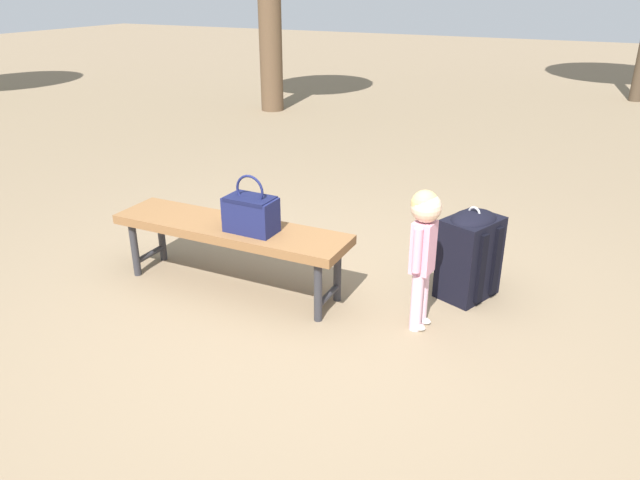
{
  "coord_description": "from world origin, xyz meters",
  "views": [
    {
      "loc": [
        1.45,
        -2.76,
        1.9
      ],
      "look_at": [
        -0.01,
        0.22,
        0.45
      ],
      "focal_mm": 33.67,
      "sensor_mm": 36.0,
      "label": 1
    }
  ],
  "objects_px": {
    "child_standing": "(424,239)",
    "park_bench": "(230,233)",
    "backpack_large": "(470,252)",
    "handbag": "(251,212)"
  },
  "relations": [
    {
      "from": "child_standing",
      "to": "park_bench",
      "type": "bearing_deg",
      "value": -176.88
    },
    {
      "from": "child_standing",
      "to": "backpack_large",
      "type": "xyz_separation_m",
      "value": [
        0.16,
        0.51,
        -0.26
      ]
    },
    {
      "from": "park_bench",
      "to": "backpack_large",
      "type": "bearing_deg",
      "value": 22.17
    },
    {
      "from": "park_bench",
      "to": "child_standing",
      "type": "relative_size",
      "value": 1.89
    },
    {
      "from": "park_bench",
      "to": "handbag",
      "type": "height_order",
      "value": "handbag"
    },
    {
      "from": "park_bench",
      "to": "backpack_large",
      "type": "xyz_separation_m",
      "value": [
        1.42,
        0.58,
        -0.09
      ]
    },
    {
      "from": "backpack_large",
      "to": "child_standing",
      "type": "bearing_deg",
      "value": -107.75
    },
    {
      "from": "handbag",
      "to": "park_bench",
      "type": "bearing_deg",
      "value": 170.5
    },
    {
      "from": "handbag",
      "to": "backpack_large",
      "type": "relative_size",
      "value": 0.6
    },
    {
      "from": "park_bench",
      "to": "child_standing",
      "type": "height_order",
      "value": "child_standing"
    }
  ]
}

